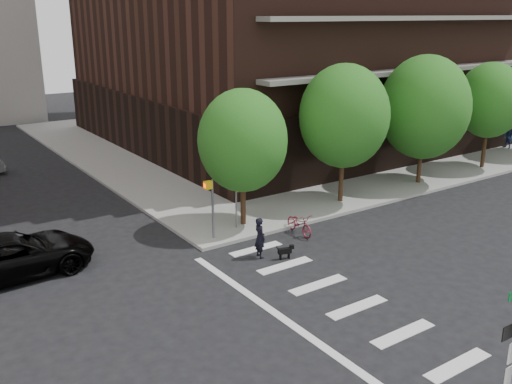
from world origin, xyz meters
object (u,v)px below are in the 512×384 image
dog_walker (260,238)px  scooter (299,223)px  pedestrian_far (508,137)px  parked_car_black (13,256)px

dog_walker → scooter: bearing=-63.1°
dog_walker → pedestrian_far: bearing=-71.6°
parked_car_black → dog_walker: 9.34m
scooter → pedestrian_far: bearing=16.2°
parked_car_black → dog_walker: dog_walker is taller
scooter → dog_walker: bearing=-154.1°
scooter → dog_walker: dog_walker is taller
parked_car_black → pedestrian_far: (34.02, 1.72, 0.17)m
pedestrian_far → parked_car_black: bearing=-75.2°
parked_car_black → scooter: parked_car_black is taller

